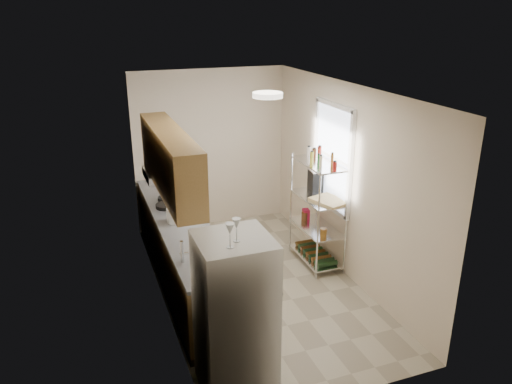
# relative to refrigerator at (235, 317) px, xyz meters

# --- Properties ---
(room) EXTENTS (2.52, 4.42, 2.62)m
(room) POSITION_rel_refrigerator_xyz_m (0.87, 1.72, 0.50)
(room) COLOR #B5AB93
(room) RESTS_ON ground
(counter_run) EXTENTS (0.63, 3.51, 0.90)m
(counter_run) POSITION_rel_refrigerator_xyz_m (-0.05, 2.16, -0.35)
(counter_run) COLOR #A97E48
(counter_run) RESTS_ON ground
(upper_cabinets) EXTENTS (0.33, 2.20, 0.72)m
(upper_cabinets) POSITION_rel_refrigerator_xyz_m (-0.18, 1.82, 1.01)
(upper_cabinets) COLOR #A97E48
(upper_cabinets) RESTS_ON room
(range_hood) EXTENTS (0.50, 0.60, 0.12)m
(range_hood) POSITION_rel_refrigerator_xyz_m (-0.13, 2.62, 0.59)
(range_hood) COLOR #B7BABC
(range_hood) RESTS_ON room
(window) EXTENTS (0.06, 1.00, 1.46)m
(window) POSITION_rel_refrigerator_xyz_m (2.10, 2.07, 0.75)
(window) COLOR white
(window) RESTS_ON room
(bakers_rack) EXTENTS (0.45, 0.90, 1.73)m
(bakers_rack) POSITION_rel_refrigerator_xyz_m (1.88, 2.02, 0.31)
(bakers_rack) COLOR silver
(bakers_rack) RESTS_ON ground
(ceiling_dome) EXTENTS (0.34, 0.34, 0.05)m
(ceiling_dome) POSITION_rel_refrigerator_xyz_m (0.87, 1.42, 1.77)
(ceiling_dome) COLOR white
(ceiling_dome) RESTS_ON room
(refrigerator) EXTENTS (0.66, 0.66, 1.60)m
(refrigerator) POSITION_rel_refrigerator_xyz_m (0.00, 0.00, 0.00)
(refrigerator) COLOR silver
(refrigerator) RESTS_ON ground
(wine_glass_a) EXTENTS (0.08, 0.08, 0.22)m
(wine_glass_a) POSITION_rel_refrigerator_xyz_m (-0.08, -0.16, 0.91)
(wine_glass_a) COLOR silver
(wine_glass_a) RESTS_ON refrigerator
(wine_glass_b) EXTENTS (0.08, 0.08, 0.21)m
(wine_glass_b) POSITION_rel_refrigerator_xyz_m (0.01, -0.07, 0.91)
(wine_glass_b) COLOR silver
(wine_glass_b) RESTS_ON refrigerator
(rice_cooker) EXTENTS (0.23, 0.23, 0.19)m
(rice_cooker) POSITION_rel_refrigerator_xyz_m (-0.10, 2.12, 0.19)
(rice_cooker) COLOR silver
(rice_cooker) RESTS_ON counter_run
(frying_pan_large) EXTENTS (0.31, 0.31, 0.05)m
(frying_pan_large) POSITION_rel_refrigerator_xyz_m (-0.13, 2.65, 0.12)
(frying_pan_large) COLOR black
(frying_pan_large) RESTS_ON counter_run
(frying_pan_small) EXTENTS (0.31, 0.31, 0.05)m
(frying_pan_small) POSITION_rel_refrigerator_xyz_m (-0.08, 2.93, 0.12)
(frying_pan_small) COLOR black
(frying_pan_small) RESTS_ON counter_run
(cutting_board) EXTENTS (0.50, 0.57, 0.03)m
(cutting_board) POSITION_rel_refrigerator_xyz_m (1.94, 1.81, 0.23)
(cutting_board) COLOR tan
(cutting_board) RESTS_ON bakers_rack
(espresso_machine) EXTENTS (0.19, 0.27, 0.29)m
(espresso_machine) POSITION_rel_refrigerator_xyz_m (1.99, 2.35, 0.36)
(espresso_machine) COLOR black
(espresso_machine) RESTS_ON bakers_rack
(storage_bag) EXTENTS (0.11, 0.14, 0.14)m
(storage_bag) POSITION_rel_refrigerator_xyz_m (1.86, 2.35, -0.17)
(storage_bag) COLOR #A2132E
(storage_bag) RESTS_ON bakers_rack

